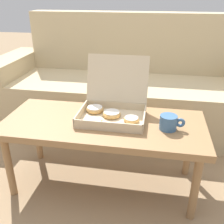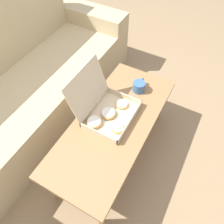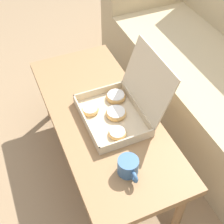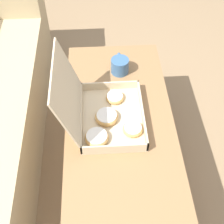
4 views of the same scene
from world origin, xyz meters
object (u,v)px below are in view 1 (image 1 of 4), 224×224
coffee_table (103,129)px  pastry_box (111,107)px  coffee_mug (169,122)px  couch (124,89)px

coffee_table → pastry_box: (0.03, 0.08, 0.11)m
pastry_box → coffee_mug: pastry_box is taller
pastry_box → coffee_table: bearing=-110.5°
coffee_table → pastry_box: bearing=69.5°
pastry_box → coffee_mug: 0.36m
pastry_box → coffee_mug: bearing=-17.7°
couch → coffee_mug: couch is taller
couch → pastry_box: bearing=-87.8°
coffee_mug → coffee_table: bearing=176.2°
coffee_table → pastry_box: pastry_box is taller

